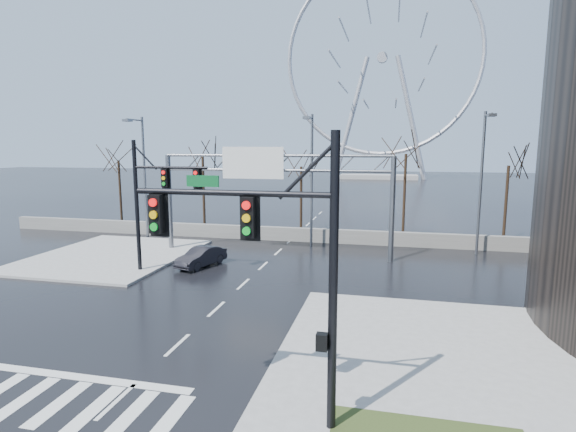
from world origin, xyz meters
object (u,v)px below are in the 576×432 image
(signal_mast_near, at_px, (281,253))
(signal_mast_far, at_px, (153,194))
(sign_gantry, at_px, (269,182))
(ferris_wheel, at_px, (382,66))
(car, at_px, (201,257))

(signal_mast_near, xyz_separation_m, signal_mast_far, (-11.01, 13.00, -0.04))
(sign_gantry, distance_m, ferris_wheel, 82.91)
(signal_mast_far, height_order, sign_gantry, signal_mast_far)
(ferris_wheel, bearing_deg, signal_mast_far, -97.20)
(signal_mast_far, distance_m, sign_gantry, 8.14)
(signal_mast_far, xyz_separation_m, ferris_wheel, (10.87, 86.04, 21.30))
(sign_gantry, relative_size, car, 4.37)
(signal_mast_near, xyz_separation_m, car, (-9.00, 15.08, -4.26))
(sign_gantry, bearing_deg, car, -131.64)
(signal_mast_near, distance_m, car, 18.07)
(signal_mast_near, distance_m, sign_gantry, 19.79)
(signal_mast_near, relative_size, car, 2.14)
(signal_mast_far, bearing_deg, sign_gantry, 47.53)
(signal_mast_far, xyz_separation_m, car, (2.01, 2.09, -4.22))
(sign_gantry, bearing_deg, signal_mast_near, -73.81)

